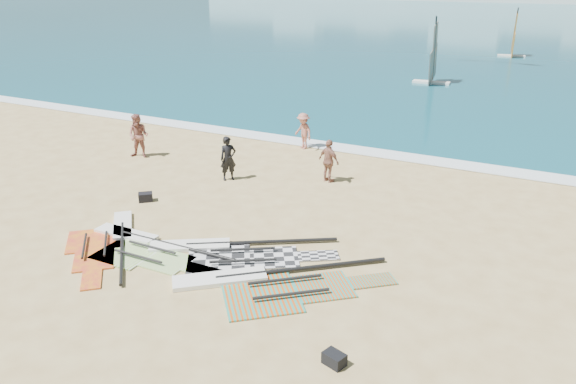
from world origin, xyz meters
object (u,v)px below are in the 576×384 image
at_px(beachgoer_mid, 303,131).
at_px(rig_red, 108,240).
at_px(rig_green, 142,247).
at_px(person_wetsuit, 228,159).
at_px(rig_grey, 227,252).
at_px(gear_bag_far, 334,359).
at_px(rig_orange, 267,284).
at_px(beachgoer_left, 139,136).
at_px(beachgoer_back, 329,161).
at_px(gear_bag_near, 146,197).

bearing_deg(beachgoer_mid, rig_red, -68.71).
xyz_separation_m(rig_green, beachgoer_mid, (-0.08, 11.31, 0.79)).
distance_m(rig_red, person_wetsuit, 6.38).
height_order(rig_grey, beachgoer_mid, beachgoer_mid).
height_order(rig_red, gear_bag_far, gear_bag_far).
height_order(rig_green, person_wetsuit, person_wetsuit).
relative_size(rig_grey, rig_orange, 1.00).
bearing_deg(beachgoer_left, person_wetsuit, -22.66).
xyz_separation_m(rig_red, beachgoer_left, (-4.76, 6.99, 0.92)).
xyz_separation_m(gear_bag_far, beachgoer_left, (-13.15, 9.17, 0.83)).
xyz_separation_m(rig_orange, beachgoer_back, (-1.63, 7.94, 0.80)).
relative_size(rig_green, beachgoer_mid, 3.02).
xyz_separation_m(rig_grey, gear_bag_near, (-4.80, 2.07, 0.11)).
relative_size(rig_grey, rig_red, 1.23).
relative_size(rig_orange, beachgoer_mid, 3.28).
distance_m(rig_orange, gear_bag_far, 3.55).
height_order(rig_orange, beachgoer_mid, beachgoer_mid).
relative_size(rig_orange, beachgoer_left, 2.84).
bearing_deg(gear_bag_near, rig_orange, -24.77).
xyz_separation_m(person_wetsuit, beachgoer_back, (3.61, 1.59, -0.03)).
xyz_separation_m(rig_green, gear_bag_near, (-2.35, 2.93, 0.11)).
distance_m(rig_red, gear_bag_near, 3.28).
distance_m(gear_bag_far, beachgoer_left, 16.05).
relative_size(gear_bag_near, gear_bag_far, 1.06).
bearing_deg(gear_bag_far, beachgoer_back, 113.82).
relative_size(gear_bag_far, person_wetsuit, 0.26).
relative_size(rig_grey, person_wetsuit, 3.12).
bearing_deg(person_wetsuit, gear_bag_far, -94.61).
relative_size(gear_bag_near, person_wetsuit, 0.28).
bearing_deg(rig_grey, rig_red, 163.49).
height_order(rig_grey, rig_red, rig_grey).
distance_m(rig_grey, beachgoer_back, 6.96).
relative_size(beachgoer_left, beachgoer_mid, 1.15).
distance_m(rig_grey, beachgoer_left, 10.38).
relative_size(rig_green, gear_bag_near, 10.35).
relative_size(rig_green, rig_orange, 0.92).
height_order(rig_green, beachgoer_left, beachgoer_left).
distance_m(rig_grey, rig_red, 3.80).
height_order(rig_green, gear_bag_near, gear_bag_near).
relative_size(rig_green, person_wetsuit, 2.88).
relative_size(rig_orange, rig_red, 1.23).
bearing_deg(rig_orange, rig_grey, 111.80).
bearing_deg(rig_green, beachgoer_mid, 89.81).
distance_m(gear_bag_near, person_wetsuit, 3.64).
bearing_deg(rig_red, rig_grey, 63.65).
height_order(person_wetsuit, beachgoer_back, person_wetsuit).
xyz_separation_m(rig_orange, beachgoer_mid, (-4.43, 11.47, 0.79)).
relative_size(rig_grey, gear_bag_far, 11.93).
bearing_deg(rig_orange, beachgoer_left, 106.03).
xyz_separation_m(rig_grey, person_wetsuit, (-3.34, 5.31, 0.83)).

